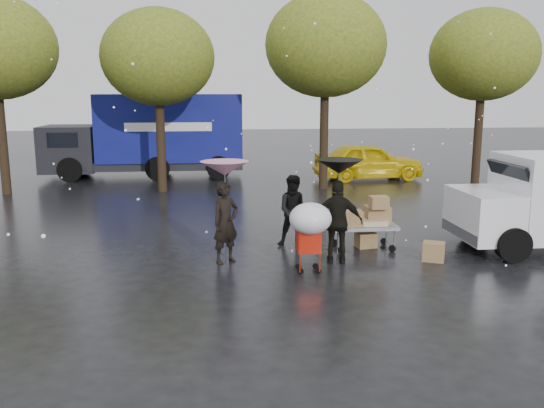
{
  "coord_description": "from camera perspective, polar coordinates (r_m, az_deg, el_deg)",
  "views": [
    {
      "loc": [
        -1.7,
        -11.18,
        3.61
      ],
      "look_at": [
        -0.41,
        1.0,
        1.21
      ],
      "focal_mm": 38.0,
      "sensor_mm": 36.0,
      "label": 1
    }
  ],
  "objects": [
    {
      "name": "tree_row",
      "position": [
        21.26,
        -2.82,
        14.89
      ],
      "size": [
        21.6,
        4.4,
        7.12
      ],
      "color": "black",
      "rests_on": "ground"
    },
    {
      "name": "ground",
      "position": [
        11.87,
        2.47,
        -6.63
      ],
      "size": [
        90.0,
        90.0,
        0.0
      ],
      "primitive_type": "plane",
      "color": "black",
      "rests_on": "ground"
    },
    {
      "name": "person_black",
      "position": [
        12.27,
        6.55,
        -1.78
      ],
      "size": [
        1.11,
        0.63,
        1.79
      ],
      "primitive_type": "imported",
      "rotation": [
        0.0,
        0.0,
        2.95
      ],
      "color": "black",
      "rests_on": "ground"
    },
    {
      "name": "umbrella_pink",
      "position": [
        12.07,
        -4.71,
        3.52
      ],
      "size": [
        1.02,
        1.02,
        2.18
      ],
      "color": "#4C4C4C",
      "rests_on": "ground"
    },
    {
      "name": "box_ground_near",
      "position": [
        12.97,
        15.72,
        -4.56
      ],
      "size": [
        0.56,
        0.52,
        0.41
      ],
      "primitive_type": "cube",
      "rotation": [
        0.0,
        0.0,
        -0.43
      ],
      "color": "brown",
      "rests_on": "ground"
    },
    {
      "name": "yellow_taxi",
      "position": [
        24.25,
        9.53,
        4.2
      ],
      "size": [
        4.58,
        2.07,
        1.53
      ],
      "primitive_type": "imported",
      "rotation": [
        0.0,
        0.0,
        1.63
      ],
      "color": "yellow",
      "rests_on": "ground"
    },
    {
      "name": "person_middle",
      "position": [
        13.54,
        2.27,
        -0.69
      ],
      "size": [
        0.9,
        0.74,
        1.7
      ],
      "primitive_type": "imported",
      "rotation": [
        0.0,
        0.0,
        -0.12
      ],
      "color": "black",
      "rests_on": "ground"
    },
    {
      "name": "blue_truck",
      "position": [
        25.19,
        -11.9,
        6.64
      ],
      "size": [
        8.3,
        2.6,
        3.5
      ],
      "color": "#0B135A",
      "rests_on": "ground"
    },
    {
      "name": "vendor_cart",
      "position": [
        13.47,
        9.42,
        -1.43
      ],
      "size": [
        1.52,
        0.8,
        1.27
      ],
      "color": "slate",
      "rests_on": "ground"
    },
    {
      "name": "person_pink",
      "position": [
        12.27,
        -4.63,
        -1.83
      ],
      "size": [
        0.76,
        0.71,
        1.75
      ],
      "primitive_type": "imported",
      "rotation": [
        0.0,
        0.0,
        0.61
      ],
      "color": "black",
      "rests_on": "ground"
    },
    {
      "name": "umbrella_black",
      "position": [
        12.06,
        6.67,
        3.69
      ],
      "size": [
        0.98,
        0.98,
        2.23
      ],
      "color": "#4C4C4C",
      "rests_on": "ground"
    },
    {
      "name": "box_ground_far",
      "position": [
        13.74,
        9.28,
        -3.53
      ],
      "size": [
        0.51,
        0.43,
        0.35
      ],
      "primitive_type": "cube",
      "rotation": [
        0.0,
        0.0,
        0.17
      ],
      "color": "brown",
      "rests_on": "ground"
    },
    {
      "name": "shopping_cart",
      "position": [
        11.41,
        3.8,
        -1.83
      ],
      "size": [
        0.84,
        0.84,
        1.46
      ],
      "color": "#B51A0A",
      "rests_on": "ground"
    }
  ]
}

